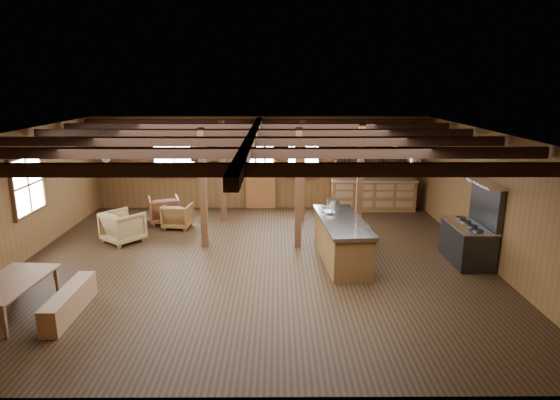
# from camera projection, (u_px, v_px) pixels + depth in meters

# --- Properties ---
(room) EXTENTS (10.04, 9.04, 2.84)m
(room) POSITION_uv_depth(u_px,v_px,m) (253.00, 199.00, 9.81)
(room) COLOR black
(room) RESTS_ON ground
(ceiling_joists) EXTENTS (9.80, 8.82, 0.18)m
(ceiling_joists) POSITION_uv_depth(u_px,v_px,m) (252.00, 137.00, 9.67)
(ceiling_joists) COLOR black
(ceiling_joists) RESTS_ON ceiling
(timber_posts) EXTENTS (3.95, 2.35, 2.80)m
(timber_posts) POSITION_uv_depth(u_px,v_px,m) (278.00, 179.00, 11.83)
(timber_posts) COLOR #482B14
(timber_posts) RESTS_ON floor
(back_door) EXTENTS (1.02, 0.08, 2.15)m
(back_door) POSITION_uv_depth(u_px,v_px,m) (261.00, 180.00, 14.25)
(back_door) COLOR brown
(back_door) RESTS_ON floor
(window_back_left) EXTENTS (1.32, 0.06, 1.32)m
(window_back_left) POSITION_uv_depth(u_px,v_px,m) (174.00, 157.00, 14.07)
(window_back_left) COLOR white
(window_back_left) RESTS_ON wall_back
(window_back_right) EXTENTS (1.02, 0.06, 1.32)m
(window_back_right) POSITION_uv_depth(u_px,v_px,m) (303.00, 157.00, 14.09)
(window_back_right) COLOR white
(window_back_right) RESTS_ON wall_back
(window_left) EXTENTS (0.14, 1.24, 1.32)m
(window_left) POSITION_uv_depth(u_px,v_px,m) (27.00, 185.00, 10.23)
(window_left) COLOR white
(window_left) RESTS_ON wall_back
(notice_boards) EXTENTS (1.08, 0.03, 0.90)m
(notice_boards) POSITION_uv_depth(u_px,v_px,m) (211.00, 155.00, 14.07)
(notice_boards) COLOR silver
(notice_boards) RESTS_ON wall_back
(back_counter) EXTENTS (2.55, 0.60, 2.45)m
(back_counter) POSITION_uv_depth(u_px,v_px,m) (373.00, 191.00, 14.10)
(back_counter) COLOR brown
(back_counter) RESTS_ON floor
(pendant_lamps) EXTENTS (1.86, 2.36, 0.66)m
(pendant_lamps) POSITION_uv_depth(u_px,v_px,m) (155.00, 152.00, 10.56)
(pendant_lamps) COLOR #2F2F31
(pendant_lamps) RESTS_ON ceiling
(pot_rack) EXTENTS (0.39, 3.00, 0.45)m
(pot_rack) POSITION_uv_depth(u_px,v_px,m) (416.00, 158.00, 9.78)
(pot_rack) COLOR #2F2F31
(pot_rack) RESTS_ON ceiling
(kitchen_island) EXTENTS (1.07, 2.56, 1.20)m
(kitchen_island) POSITION_uv_depth(u_px,v_px,m) (342.00, 240.00, 10.09)
(kitchen_island) COLOR brown
(kitchen_island) RESTS_ON floor
(step_stool) EXTENTS (0.57, 0.49, 0.43)m
(step_stool) POSITION_uv_depth(u_px,v_px,m) (358.00, 234.00, 11.34)
(step_stool) COLOR brown
(step_stool) RESTS_ON floor
(commercial_range) EXTENTS (0.77, 1.45, 1.79)m
(commercial_range) POSITION_uv_depth(u_px,v_px,m) (470.00, 236.00, 10.00)
(commercial_range) COLOR #2F2F31
(commercial_range) RESTS_ON floor
(dining_table) EXTENTS (1.04, 1.73, 0.59)m
(dining_table) POSITION_uv_depth(u_px,v_px,m) (13.00, 298.00, 7.79)
(dining_table) COLOR brown
(dining_table) RESTS_ON floor
(bench_aisle) EXTENTS (0.30, 1.61, 0.44)m
(bench_aisle) POSITION_uv_depth(u_px,v_px,m) (70.00, 302.00, 7.81)
(bench_aisle) COLOR brown
(bench_aisle) RESTS_ON floor
(armchair_a) EXTENTS (1.00, 1.01, 0.74)m
(armchair_a) POSITION_uv_depth(u_px,v_px,m) (164.00, 210.00, 12.87)
(armchair_a) COLOR brown
(armchair_a) RESTS_ON floor
(armchair_b) EXTENTS (0.78, 0.80, 0.65)m
(armchair_b) POSITION_uv_depth(u_px,v_px,m) (178.00, 216.00, 12.45)
(armchair_b) COLOR brown
(armchair_b) RESTS_ON floor
(armchair_c) EXTENTS (1.17, 1.18, 0.77)m
(armchair_c) POSITION_uv_depth(u_px,v_px,m) (123.00, 227.00, 11.33)
(armchair_c) COLOR olive
(armchair_c) RESTS_ON floor
(counter_pot) EXTENTS (0.31, 0.31, 0.19)m
(counter_pot) POSITION_uv_depth(u_px,v_px,m) (333.00, 203.00, 10.92)
(counter_pot) COLOR silver
(counter_pot) RESTS_ON kitchen_island
(bowl) EXTENTS (0.32, 0.32, 0.07)m
(bowl) POSITION_uv_depth(u_px,v_px,m) (329.00, 212.00, 10.40)
(bowl) COLOR silver
(bowl) RESTS_ON kitchen_island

